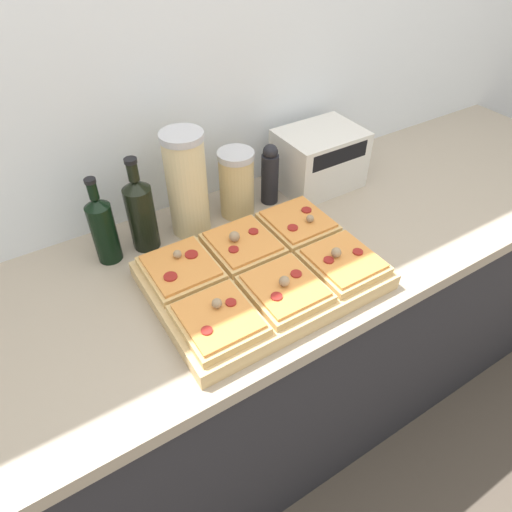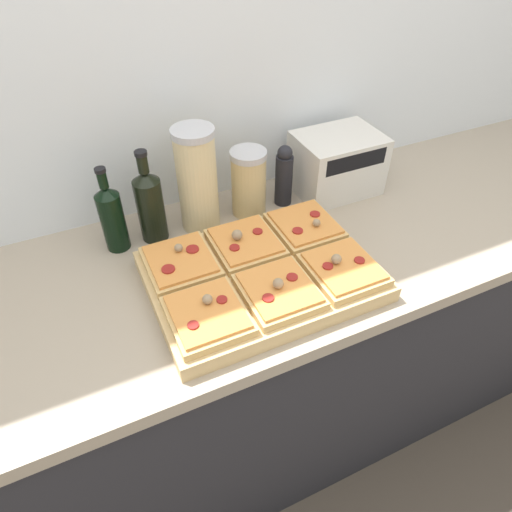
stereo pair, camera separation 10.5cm
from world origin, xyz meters
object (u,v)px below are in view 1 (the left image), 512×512
at_px(pepper_mill, 270,174).
at_px(grain_jar_tall, 187,184).
at_px(grain_jar_short, 237,183).
at_px(wine_bottle, 141,212).
at_px(toaster_oven, 319,159).
at_px(cutting_board, 262,275).
at_px(olive_oil_bottle, 103,228).

bearing_deg(pepper_mill, grain_jar_tall, 180.00).
height_order(grain_jar_short, pepper_mill, grain_jar_short).
distance_m(grain_jar_short, pepper_mill, 0.11).
xyz_separation_m(wine_bottle, toaster_oven, (0.58, -0.00, -0.02)).
relative_size(cutting_board, grain_jar_tall, 1.83).
relative_size(cutting_board, grain_jar_short, 2.71).
bearing_deg(cutting_board, olive_oil_bottle, 135.15).
relative_size(cutting_board, pepper_mill, 2.84).
xyz_separation_m(olive_oil_bottle, pepper_mill, (0.50, 0.00, -0.01)).
distance_m(wine_bottle, grain_jar_short, 0.29).
relative_size(wine_bottle, grain_jar_short, 1.33).
relative_size(grain_jar_tall, grain_jar_short, 1.48).
relative_size(cutting_board, wine_bottle, 2.04).
height_order(olive_oil_bottle, grain_jar_tall, grain_jar_tall).
height_order(olive_oil_bottle, wine_bottle, wine_bottle).
bearing_deg(olive_oil_bottle, cutting_board, -44.85).
xyz_separation_m(cutting_board, olive_oil_bottle, (-0.29, 0.29, 0.08)).
xyz_separation_m(olive_oil_bottle, toaster_oven, (0.68, -0.00, -0.01)).
bearing_deg(grain_jar_tall, wine_bottle, 180.00).
distance_m(cutting_board, pepper_mill, 0.36).
distance_m(grain_jar_tall, grain_jar_short, 0.16).
bearing_deg(wine_bottle, grain_jar_short, -0.00).
bearing_deg(grain_jar_tall, pepper_mill, 0.00).
height_order(grain_jar_tall, toaster_oven, grain_jar_tall).
bearing_deg(grain_jar_short, grain_jar_tall, 180.00).
xyz_separation_m(olive_oil_bottle, grain_jar_short, (0.39, 0.00, 0.00)).
bearing_deg(wine_bottle, cutting_board, -56.87).
relative_size(olive_oil_bottle, grain_jar_short, 1.22).
height_order(cutting_board, grain_jar_tall, grain_jar_tall).
bearing_deg(wine_bottle, pepper_mill, -0.00).
relative_size(wine_bottle, grain_jar_tall, 0.89).
height_order(wine_bottle, grain_jar_short, wine_bottle).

